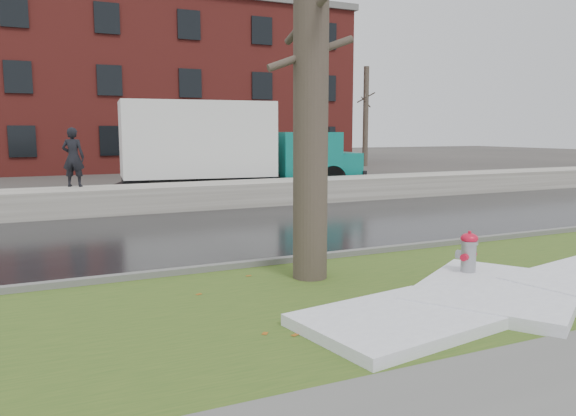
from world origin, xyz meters
name	(u,v)px	position (x,y,z in m)	size (l,w,h in m)	color
ground	(339,275)	(0.00, 0.00, 0.00)	(120.00, 120.00, 0.00)	#47423D
verge	(383,294)	(0.00, -1.25, 0.02)	(60.00, 4.50, 0.04)	#32501A
road	(242,230)	(0.00, 4.50, 0.01)	(60.00, 7.00, 0.03)	black
parking_lot	(162,194)	(0.00, 13.00, 0.01)	(60.00, 9.00, 0.03)	slate
curb	(311,258)	(0.00, 1.00, 0.07)	(60.00, 0.15, 0.14)	slate
snowbank	(193,196)	(0.00, 8.70, 0.38)	(60.00, 1.60, 0.75)	beige
brick_building	(132,89)	(2.00, 30.00, 5.00)	(26.00, 12.00, 10.00)	maroon
bg_tree_right	(366,116)	(16.00, 24.00, 3.33)	(1.40, 1.62, 6.50)	brown
fire_hydrant	(468,255)	(1.49, -1.32, 0.46)	(0.39, 0.37, 0.79)	gray
tree	(311,58)	(-0.57, -0.06, 3.41)	(1.39, 1.66, 6.69)	brown
box_truck	(227,146)	(2.12, 11.68, 1.78)	(10.18, 3.25, 3.36)	black
worker	(73,157)	(-3.29, 9.30, 1.59)	(0.61, 0.40, 1.68)	black
snow_patch_near	(499,291)	(1.33, -2.11, 0.12)	(2.60, 2.00, 0.16)	white
snow_patch_far	(396,321)	(-0.68, -2.50, 0.11)	(2.20, 1.60, 0.14)	white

